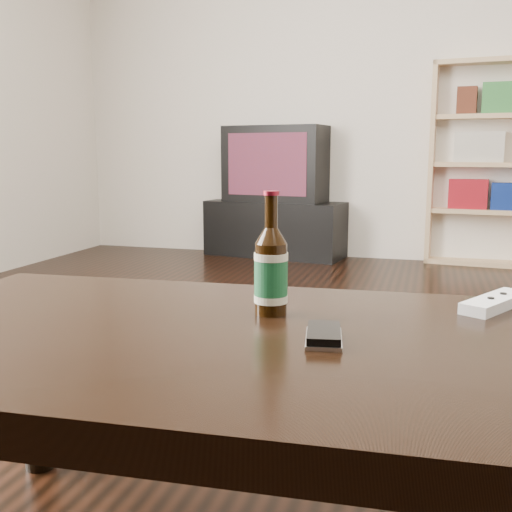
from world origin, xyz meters
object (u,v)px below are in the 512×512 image
(phone, at_px, (324,335))
(bookshelf, at_px, (486,160))
(coffee_table, at_px, (216,366))
(remote, at_px, (495,302))
(tv, at_px, (279,164))
(beer_bottle, at_px, (271,271))
(tv_stand, at_px, (279,228))

(phone, bearing_deg, bookshelf, 72.22)
(coffee_table, bearing_deg, remote, 32.37)
(tv, bearing_deg, beer_bottle, -67.40)
(tv_stand, distance_m, beer_bottle, 3.59)
(bookshelf, relative_size, beer_bottle, 6.01)
(tv, distance_m, beer_bottle, 3.57)
(tv, height_order, coffee_table, tv)
(tv, relative_size, coffee_table, 0.62)
(tv, relative_size, remote, 4.06)
(beer_bottle, distance_m, phone, 0.20)
(bookshelf, distance_m, coffee_table, 3.77)
(tv_stand, height_order, bookshelf, bookshelf)
(phone, distance_m, remote, 0.43)
(bookshelf, height_order, remote, bookshelf)
(tv, relative_size, beer_bottle, 3.48)
(coffee_table, relative_size, phone, 10.89)
(beer_bottle, distance_m, remote, 0.46)
(tv_stand, relative_size, coffee_table, 0.80)
(tv, bearing_deg, coffee_table, -68.87)
(bookshelf, xyz_separation_m, phone, (-0.52, -3.69, -0.25))
(bookshelf, xyz_separation_m, remote, (-0.23, -3.37, -0.25))
(coffee_table, height_order, beer_bottle, beer_bottle)
(tv_stand, xyz_separation_m, remote, (1.28, -3.29, 0.28))
(coffee_table, bearing_deg, phone, -0.54)
(phone, bearing_deg, tv, 95.63)
(tv_stand, xyz_separation_m, bookshelf, (1.51, 0.08, 0.53))
(tv, bearing_deg, remote, -60.03)
(tv, distance_m, phone, 3.74)
(beer_bottle, relative_size, remote, 1.17)
(coffee_table, xyz_separation_m, beer_bottle, (0.06, 0.14, 0.15))
(tv, height_order, phone, tv)
(tv_stand, distance_m, remote, 3.55)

